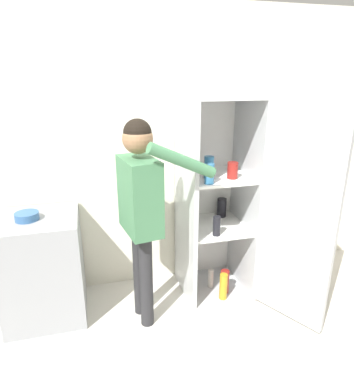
{
  "coord_description": "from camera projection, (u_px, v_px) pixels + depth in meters",
  "views": [
    {
      "loc": [
        -0.87,
        -2.04,
        1.95
      ],
      "look_at": [
        -0.17,
        0.62,
        1.01
      ],
      "focal_mm": 32.0,
      "sensor_mm": 36.0,
      "label": 1
    }
  ],
  "objects": [
    {
      "name": "counter",
      "position": [
        43.0,
        267.0,
        2.83
      ],
      "size": [
        0.63,
        0.6,
        0.89
      ],
      "color": "gray",
      "rests_on": "ground_plane"
    },
    {
      "name": "person",
      "position": [
        141.0,
        199.0,
        2.57
      ],
      "size": [
        0.69,
        0.54,
        1.67
      ],
      "color": "#262628",
      "rests_on": "ground_plane"
    },
    {
      "name": "refrigerator",
      "position": [
        230.0,
        203.0,
        2.98
      ],
      "size": [
        0.92,
        1.15,
        1.81
      ],
      "color": "#B7BABC",
      "rests_on": "ground_plane"
    },
    {
      "name": "ground_plane",
      "position": [
        217.0,
        335.0,
        2.71
      ],
      "size": [
        12.0,
        12.0,
        0.0
      ],
      "primitive_type": "plane",
      "color": "beige"
    },
    {
      "name": "wall_back",
      "position": [
        185.0,
        152.0,
        3.19
      ],
      "size": [
        7.0,
        0.06,
        2.55
      ],
      "color": "silver",
      "rests_on": "ground_plane"
    },
    {
      "name": "bowl",
      "position": [
        27.0,
        216.0,
        2.64
      ],
      "size": [
        0.18,
        0.18,
        0.06
      ],
      "color": "#335B8E",
      "rests_on": "counter"
    }
  ]
}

